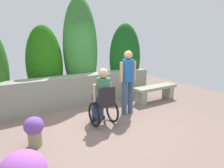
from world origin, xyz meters
TOP-DOWN VIEW (x-y plane):
  - ground_plane at (0.00, 0.00)m, footprint 10.05×10.05m
  - stone_retaining_wall at (0.00, 1.47)m, footprint 5.10×0.49m
  - hedge_backdrop at (0.15, 2.03)m, footprint 5.41×1.06m
  - stone_bench at (2.33, 0.52)m, footprint 1.53×0.39m
  - person_in_wheelchair at (0.07, -0.09)m, footprint 0.53×0.66m
  - person_standing_companion at (0.93, 0.11)m, footprint 0.49×0.30m
  - flower_pot_purple_near at (-1.47, -0.27)m, footprint 0.36×0.36m

SIDE VIEW (x-z plane):
  - ground_plane at x=0.00m, z-range 0.00..0.00m
  - stone_bench at x=2.33m, z-range 0.08..0.56m
  - flower_pot_purple_near at x=-1.47m, z-range 0.05..0.62m
  - stone_retaining_wall at x=0.00m, z-range 0.00..0.90m
  - person_in_wheelchair at x=0.07m, z-range -0.04..1.29m
  - person_standing_companion at x=0.93m, z-range 0.13..1.80m
  - hedge_backdrop at x=0.15m, z-range -0.27..2.95m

